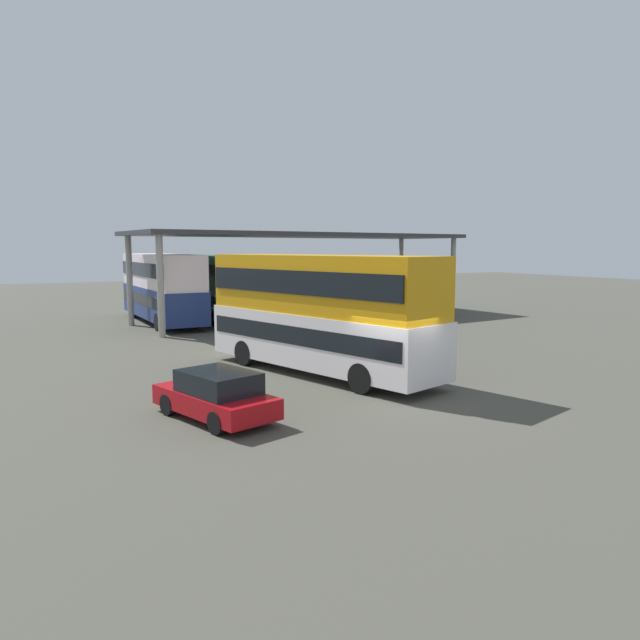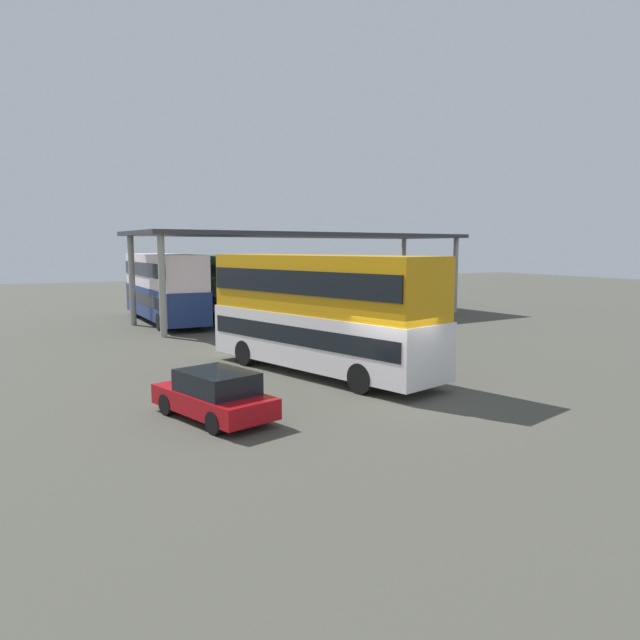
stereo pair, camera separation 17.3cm
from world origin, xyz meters
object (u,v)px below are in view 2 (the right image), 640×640
(double_decker_main, at_px, (320,309))
(parked_hatchback, at_px, (214,395))
(double_decker_near_canopy, at_px, (164,285))
(double_decker_mid_row, at_px, (218,285))

(double_decker_main, distance_m, parked_hatchback, 6.74)
(parked_hatchback, xyz_separation_m, double_decker_near_canopy, (3.03, 21.73, 1.66))
(parked_hatchback, xyz_separation_m, double_decker_mid_row, (6.43, 21.54, 1.60))
(parked_hatchback, bearing_deg, double_decker_mid_row, -34.01)
(double_decker_near_canopy, bearing_deg, parked_hatchback, 169.76)
(double_decker_main, height_order, parked_hatchback, double_decker_main)
(double_decker_near_canopy, height_order, double_decker_mid_row, double_decker_near_canopy)
(double_decker_main, distance_m, double_decker_near_canopy, 17.85)
(double_decker_mid_row, bearing_deg, parked_hatchback, 162.45)
(double_decker_main, relative_size, double_decker_mid_row, 0.93)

